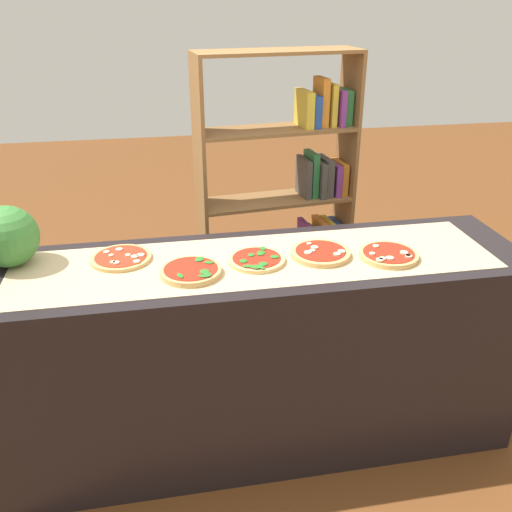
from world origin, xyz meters
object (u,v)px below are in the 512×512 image
pizza_mushroom_0 (121,258)px  pizza_spinach_1 (191,271)px  pizza_spinach_2 (257,260)px  pizza_mushroom_4 (389,255)px  bookshelf (296,202)px  pizza_mushroom_3 (321,253)px  watermelon (7,237)px

pizza_mushroom_0 → pizza_spinach_1: bearing=-33.2°
pizza_spinach_2 → pizza_mushroom_4: size_ratio=0.96×
pizza_spinach_2 → bookshelf: 1.08m
pizza_spinach_2 → pizza_mushroom_3: 0.27m
pizza_spinach_2 → pizza_mushroom_3: pizza_mushroom_3 is taller
pizza_mushroom_4 → pizza_spinach_1: bearing=-179.9°
pizza_mushroom_3 → watermelon: (-1.22, 0.14, 0.11)m
pizza_mushroom_4 → watermelon: size_ratio=0.99×
pizza_mushroom_3 → bookshelf: bearing=81.3°
pizza_spinach_1 → pizza_spinach_2: size_ratio=1.03×
pizza_spinach_1 → pizza_mushroom_4: (0.80, 0.00, -0.00)m
pizza_mushroom_4 → watermelon: 1.51m
pizza_mushroom_4 → pizza_mushroom_3: bearing=165.9°
pizza_mushroom_0 → pizza_mushroom_4: pizza_mushroom_4 is taller
pizza_mushroom_4 → watermelon: watermelon is taller
pizza_mushroom_0 → pizza_spinach_1: size_ratio=1.03×
pizza_spinach_1 → pizza_spinach_2: bearing=12.6°
pizza_spinach_1 → pizza_mushroom_3: size_ratio=0.96×
pizza_mushroom_4 → bookshelf: bearing=96.5°
pizza_mushroom_3 → bookshelf: (0.15, 0.98, -0.14)m
pizza_mushroom_0 → pizza_mushroom_3: size_ratio=0.99×
pizza_mushroom_0 → bookshelf: 1.30m
pizza_mushroom_3 → pizza_spinach_1: bearing=-172.6°
pizza_spinach_2 → pizza_mushroom_3: size_ratio=0.94×
bookshelf → pizza_mushroom_4: bearing=-83.5°
pizza_mushroom_0 → pizza_spinach_1: pizza_spinach_1 is taller
watermelon → bookshelf: size_ratio=0.15×
pizza_mushroom_0 → pizza_mushroom_4: 1.08m
bookshelf → pizza_mushroom_3: bearing=-98.7°
pizza_mushroom_4 → pizza_mushroom_0: bearing=170.8°
pizza_spinach_1 → pizza_mushroom_3: same height
pizza_mushroom_0 → watermelon: size_ratio=1.00×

